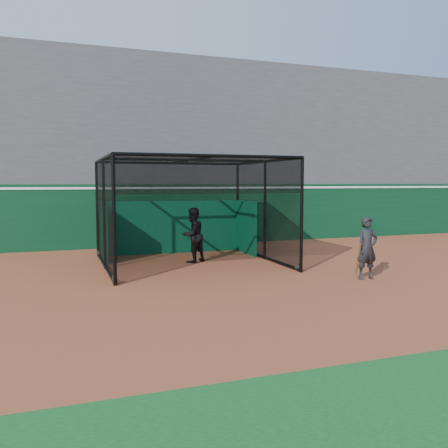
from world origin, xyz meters
name	(u,v)px	position (x,y,z in m)	size (l,w,h in m)	color
ground	(241,288)	(0.00, 0.00, 0.00)	(120.00, 120.00, 0.00)	brown
outfield_wall	(165,214)	(0.00, 8.50, 1.29)	(50.00, 0.50, 2.50)	#09351C
grandstand	(147,143)	(0.00, 12.27, 4.48)	(50.00, 7.85, 8.95)	#4C4C4F
batting_cage	(189,212)	(-0.24, 3.88, 1.63)	(5.32, 5.12, 3.27)	black
batter	(193,235)	(-0.08, 4.07, 0.88)	(0.86, 0.67, 1.77)	black
on_deck_player	(367,248)	(3.57, -0.05, 0.83)	(0.63, 0.42, 1.66)	black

